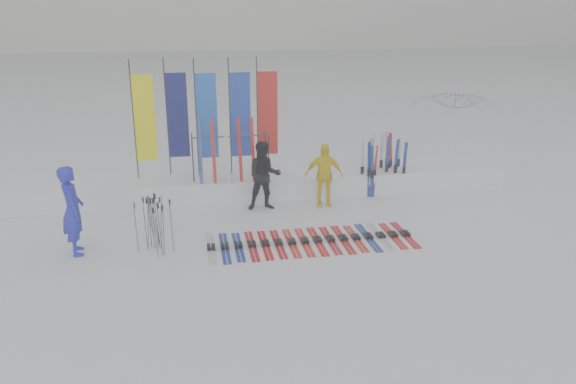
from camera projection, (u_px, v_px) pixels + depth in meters
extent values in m
plane|color=white|center=(292.00, 262.00, 11.72)|extent=(120.00, 120.00, 0.00)
cube|color=white|center=(262.00, 183.00, 15.92)|extent=(14.00, 1.60, 0.60)
imported|color=#2126C3|center=(73.00, 210.00, 11.83)|extent=(0.62, 0.80, 1.95)
imported|color=black|center=(264.00, 176.00, 14.49)|extent=(0.90, 0.71, 1.81)
imported|color=yellow|center=(324.00, 175.00, 14.82)|extent=(1.03, 0.54, 1.68)
imported|color=white|center=(454.00, 131.00, 17.81)|extent=(3.78, 3.81, 2.62)
cube|color=silver|center=(211.00, 248.00, 12.30)|extent=(0.17, 1.66, 0.07)
cube|color=navy|center=(225.00, 247.00, 12.35)|extent=(0.17, 1.69, 0.07)
cube|color=navy|center=(238.00, 246.00, 12.40)|extent=(0.17, 1.59, 0.07)
cube|color=red|center=(252.00, 245.00, 12.45)|extent=(0.17, 1.68, 0.07)
cube|color=red|center=(265.00, 244.00, 12.50)|extent=(0.17, 1.63, 0.07)
cube|color=#AC0D13|center=(278.00, 243.00, 12.55)|extent=(0.17, 1.61, 0.07)
cube|color=red|center=(291.00, 242.00, 12.60)|extent=(0.17, 1.63, 0.07)
cube|color=red|center=(304.00, 241.00, 12.65)|extent=(0.17, 1.63, 0.07)
cube|color=red|center=(317.00, 240.00, 12.70)|extent=(0.17, 1.66, 0.07)
cube|color=#AC0D15|center=(330.00, 239.00, 12.75)|extent=(0.17, 1.61, 0.07)
cube|color=#AC0D0F|center=(343.00, 238.00, 12.80)|extent=(0.17, 1.66, 0.07)
cube|color=red|center=(356.00, 237.00, 12.85)|extent=(0.17, 1.57, 0.07)
cube|color=navy|center=(368.00, 236.00, 12.91)|extent=(0.17, 1.68, 0.07)
cube|color=#B5B7BC|center=(380.00, 236.00, 12.96)|extent=(0.17, 1.68, 0.07)
cube|color=red|center=(393.00, 235.00, 13.01)|extent=(0.17, 1.56, 0.07)
cube|color=red|center=(405.00, 234.00, 13.06)|extent=(0.17, 1.61, 0.07)
cylinder|color=#595B60|center=(136.00, 228.00, 11.94)|extent=(0.03, 0.08, 1.16)
cylinder|color=#595B60|center=(145.00, 222.00, 12.27)|extent=(0.04, 0.06, 1.17)
cylinder|color=#595B60|center=(171.00, 225.00, 12.08)|extent=(0.05, 0.06, 1.19)
cylinder|color=#595B60|center=(152.00, 224.00, 12.12)|extent=(0.06, 0.14, 1.20)
cylinder|color=#595B60|center=(155.00, 233.00, 11.72)|extent=(0.08, 0.03, 1.15)
cylinder|color=#595B60|center=(161.00, 222.00, 12.20)|extent=(0.10, 0.09, 1.20)
cylinder|color=#595B60|center=(148.00, 223.00, 12.15)|extent=(0.09, 0.09, 1.20)
cylinder|color=#595B60|center=(157.00, 219.00, 12.38)|extent=(0.08, 0.07, 1.22)
cylinder|color=#595B60|center=(164.00, 230.00, 11.87)|extent=(0.05, 0.14, 1.14)
cylinder|color=#595B60|center=(150.00, 222.00, 12.19)|extent=(0.04, 0.12, 1.24)
cylinder|color=#595B60|center=(154.00, 223.00, 12.20)|extent=(0.14, 0.03, 1.16)
cylinder|color=#595B60|center=(151.00, 222.00, 12.32)|extent=(0.14, 0.12, 1.15)
cylinder|color=#595B60|center=(156.00, 221.00, 12.34)|extent=(0.10, 0.13, 1.15)
cylinder|color=#595B60|center=(160.00, 228.00, 11.88)|extent=(0.08, 0.07, 1.19)
cylinder|color=#383A3F|center=(134.00, 121.00, 14.84)|extent=(0.04, 0.04, 3.20)
cube|color=#FFF70D|center=(145.00, 118.00, 14.87)|extent=(0.55, 0.03, 2.30)
cylinder|color=#383A3F|center=(167.00, 118.00, 15.20)|extent=(0.04, 0.04, 3.20)
cube|color=#0D125C|center=(178.00, 116.00, 15.24)|extent=(0.55, 0.03, 2.30)
cylinder|color=#383A3F|center=(196.00, 118.00, 15.12)|extent=(0.04, 0.04, 3.20)
cube|color=blue|center=(207.00, 116.00, 15.15)|extent=(0.55, 0.03, 2.30)
cylinder|color=#383A3F|center=(230.00, 117.00, 15.28)|extent=(0.04, 0.04, 3.20)
cube|color=#1738B3|center=(241.00, 115.00, 15.32)|extent=(0.55, 0.03, 2.30)
cylinder|color=#383A3F|center=(257.00, 116.00, 15.50)|extent=(0.04, 0.04, 3.20)
cube|color=red|center=(268.00, 114.00, 15.53)|extent=(0.55, 0.03, 2.30)
cylinder|color=#383A3F|center=(193.00, 161.00, 14.70)|extent=(0.04, 0.30, 1.23)
cylinder|color=#383A3F|center=(193.00, 156.00, 15.17)|extent=(0.04, 0.30, 1.23)
cylinder|color=#383A3F|center=(268.00, 157.00, 15.04)|extent=(0.04, 0.30, 1.23)
cylinder|color=#383A3F|center=(266.00, 153.00, 15.51)|extent=(0.04, 0.30, 1.23)
cylinder|color=#383A3F|center=(230.00, 136.00, 14.93)|extent=(2.00, 0.04, 0.04)
cube|color=red|center=(389.00, 162.00, 16.28)|extent=(0.09, 0.04, 1.56)
cube|color=navy|center=(372.00, 165.00, 16.06)|extent=(0.09, 0.04, 1.53)
cube|color=silver|center=(381.00, 161.00, 16.25)|extent=(0.09, 0.03, 1.62)
cube|color=red|center=(375.00, 171.00, 15.59)|extent=(0.09, 0.04, 1.45)
cube|color=silver|center=(370.00, 163.00, 16.37)|extent=(0.09, 0.04, 1.48)
cube|color=silver|center=(387.00, 159.00, 16.49)|extent=(0.09, 0.04, 1.64)
cube|color=navy|center=(395.00, 167.00, 15.79)|extent=(0.09, 0.04, 1.57)
cube|color=navy|center=(369.00, 170.00, 15.51)|extent=(0.09, 0.02, 1.57)
cube|color=red|center=(391.00, 159.00, 16.42)|extent=(0.09, 0.03, 1.62)
cube|color=navy|center=(372.00, 172.00, 15.45)|extent=(0.09, 0.03, 1.49)
cube|color=red|center=(374.00, 166.00, 16.02)|extent=(0.09, 0.04, 1.49)
cube|color=silver|center=(372.00, 168.00, 15.47)|extent=(0.09, 0.03, 1.66)
cube|color=navy|center=(404.00, 168.00, 15.76)|extent=(0.09, 0.04, 1.51)
cube|color=navy|center=(387.00, 165.00, 15.85)|extent=(0.09, 0.04, 1.62)
cube|color=silver|center=(398.00, 160.00, 16.32)|extent=(0.09, 0.04, 1.67)
cube|color=silver|center=(372.00, 163.00, 15.98)|extent=(0.09, 0.03, 1.68)
cube|color=silver|center=(362.00, 168.00, 15.71)|extent=(0.09, 0.02, 1.56)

